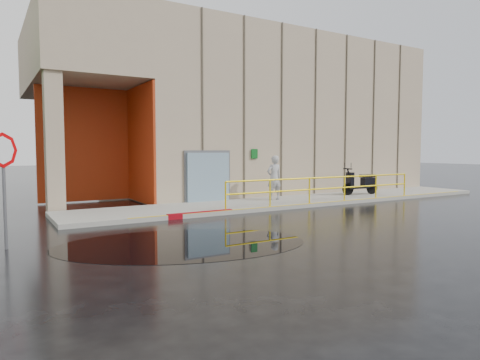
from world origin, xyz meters
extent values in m
plane|color=black|center=(0.00, 0.00, 0.00)|extent=(120.00, 120.00, 0.00)
cube|color=#9A978C|center=(4.00, 4.50, 0.07)|extent=(20.00, 3.00, 0.15)
cube|color=tan|center=(6.00, 11.00, 4.00)|extent=(16.00, 10.00, 8.00)
cube|color=tan|center=(-4.00, 11.00, 6.50)|extent=(4.00, 10.00, 3.00)
cube|color=tan|center=(-5.60, 6.40, 2.50)|extent=(0.60, 0.60, 5.00)
cube|color=#B32E10|center=(-4.00, 9.50, 2.50)|extent=(3.80, 0.15, 4.90)
cube|color=#B32E10|center=(-2.05, 7.75, 2.50)|extent=(0.10, 3.50, 4.90)
cube|color=#7E9BAC|center=(0.20, 5.88, 1.15)|extent=(1.90, 0.10, 2.00)
cube|color=slate|center=(0.20, 5.96, 1.15)|extent=(2.10, 0.06, 2.20)
cube|color=#0C571A|center=(2.50, 5.94, 2.10)|extent=(0.32, 0.04, 0.42)
cylinder|color=yellow|center=(4.25, 3.15, 1.15)|extent=(9.50, 0.06, 0.06)
cylinder|color=yellow|center=(4.25, 3.15, 0.70)|extent=(9.50, 0.06, 0.06)
imported|color=#A5A6AA|center=(2.79, 4.84, 1.09)|extent=(0.69, 0.45, 1.88)
cylinder|color=black|center=(6.88, 4.63, 0.43)|extent=(0.57, 0.19, 0.56)
cylinder|color=black|center=(8.27, 4.43, 0.43)|extent=(0.57, 0.19, 0.56)
cylinder|color=slate|center=(-7.36, 1.09, 1.15)|extent=(0.07, 0.07, 2.31)
cylinder|color=#C90003|center=(-7.36, 1.06, 2.26)|extent=(0.61, 0.57, 0.80)
cylinder|color=white|center=(-7.36, 1.04, 2.26)|extent=(0.47, 0.43, 0.63)
cube|color=maroon|center=(-1.50, 3.10, 0.09)|extent=(2.40, 0.21, 0.18)
cube|color=black|center=(-3.70, -0.48, 0.00)|extent=(6.89, 5.42, 0.01)
camera|label=1|loc=(-7.71, -9.91, 2.26)|focal=32.00mm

